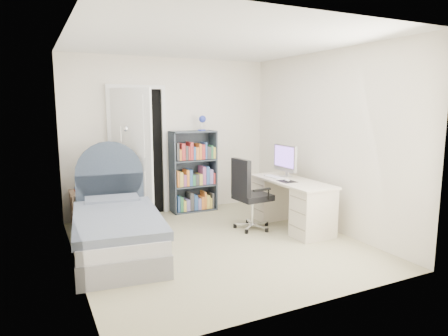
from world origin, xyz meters
name	(u,v)px	position (x,y,z in m)	size (l,w,h in m)	color
room_shell	(218,146)	(0.00, 0.00, 1.25)	(3.50, 3.70, 2.60)	gray
door	(134,153)	(-0.67, 1.55, 1.03)	(0.92, 0.71, 2.06)	black
bed	(116,227)	(-1.20, 0.36, 0.28)	(1.18, 2.13, 1.25)	gray
nightstand	(84,199)	(-1.42, 1.60, 0.40)	(0.41, 0.41, 0.60)	tan
floor_lamp	(125,185)	(-0.87, 1.33, 0.60)	(0.21, 0.21, 1.46)	silver
bookcase	(194,174)	(0.33, 1.64, 0.62)	(0.75, 0.32, 1.58)	#3A4550
desk	(291,201)	(1.25, 0.18, 0.38)	(0.57, 1.42, 1.17)	beige
office_chair	(248,191)	(0.64, 0.35, 0.56)	(0.53, 0.55, 1.02)	silver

